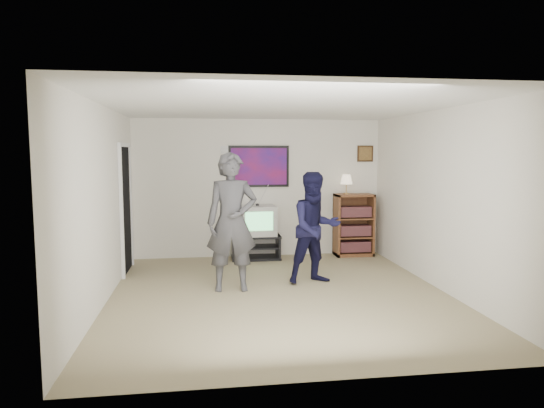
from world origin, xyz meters
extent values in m
cube|color=#807451|center=(0.00, 0.00, 0.00)|extent=(4.50, 5.00, 0.01)
cube|color=white|center=(0.00, 0.00, 2.50)|extent=(4.50, 5.00, 0.01)
cube|color=silver|center=(0.00, 2.50, 1.25)|extent=(4.50, 0.01, 2.50)
cube|color=silver|center=(-2.25, 0.00, 1.25)|extent=(0.01, 5.00, 2.50)
cube|color=silver|center=(2.25, 0.00, 1.25)|extent=(0.01, 5.00, 2.50)
cube|color=black|center=(-0.09, 2.23, 0.41)|extent=(0.88, 0.50, 0.04)
cube|color=black|center=(-0.09, 2.23, 0.02)|extent=(0.88, 0.50, 0.04)
cube|color=black|center=(-0.49, 2.23, 0.22)|extent=(0.05, 0.46, 0.43)
cube|color=black|center=(0.32, 2.23, 0.22)|extent=(0.05, 0.46, 0.43)
imported|color=#3C3C3F|center=(-0.62, 0.33, 0.95)|extent=(0.70, 0.47, 1.91)
imported|color=black|center=(0.60, 0.52, 0.81)|extent=(0.90, 0.77, 1.63)
cube|color=white|center=(-0.58, 0.50, 1.27)|extent=(0.04, 0.13, 0.04)
cube|color=white|center=(0.64, 0.77, 1.04)|extent=(0.07, 0.11, 0.03)
cube|color=black|center=(0.00, 2.48, 1.65)|extent=(1.10, 0.03, 0.75)
cube|color=white|center=(-0.55, 2.48, 1.95)|extent=(0.28, 0.02, 0.14)
cube|color=black|center=(2.00, 2.48, 1.88)|extent=(0.30, 0.03, 0.30)
cube|color=black|center=(-2.23, 1.60, 1.00)|extent=(0.03, 0.85, 2.00)
camera|label=1|loc=(-0.99, -6.27, 1.91)|focal=32.00mm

